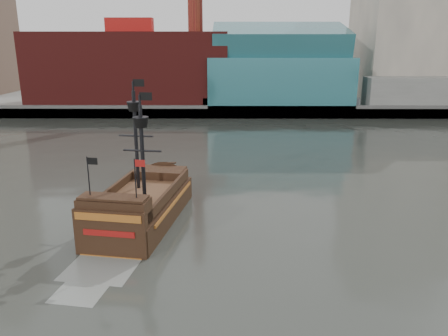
{
  "coord_description": "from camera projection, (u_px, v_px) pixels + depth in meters",
  "views": [
    {
      "loc": [
        -1.16,
        -26.11,
        14.85
      ],
      "look_at": [
        -1.38,
        11.63,
        4.0
      ],
      "focal_mm": 35.0,
      "sensor_mm": 36.0,
      "label": 1
    }
  ],
  "objects": [
    {
      "name": "seawall",
      "position": [
        232.0,
        112.0,
        88.9
      ],
      "size": [
        220.0,
        1.0,
        2.6
      ],
      "primitive_type": "cube",
      "color": "#4C4C49",
      "rests_on": "ground"
    },
    {
      "name": "promenade_far",
      "position": [
        231.0,
        96.0,
        117.33
      ],
      "size": [
        220.0,
        60.0,
        2.0
      ],
      "primitive_type": "cube",
      "color": "slate",
      "rests_on": "ground"
    },
    {
      "name": "ground",
      "position": [
        244.0,
        273.0,
        29.19
      ],
      "size": [
        400.0,
        400.0,
        0.0
      ],
      "primitive_type": "plane",
      "color": "#252722",
      "rests_on": "ground"
    },
    {
      "name": "pirate_ship",
      "position": [
        141.0,
        209.0,
        37.26
      ],
      "size": [
        7.74,
        17.72,
        12.82
      ],
      "rotation": [
        0.0,
        0.0,
        -0.16
      ],
      "color": "black",
      "rests_on": "ground"
    },
    {
      "name": "skyline",
      "position": [
        254.0,
        0.0,
        103.65
      ],
      "size": [
        149.0,
        45.0,
        62.0
      ],
      "color": "#7A5F49",
      "rests_on": "promenade_far"
    }
  ]
}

